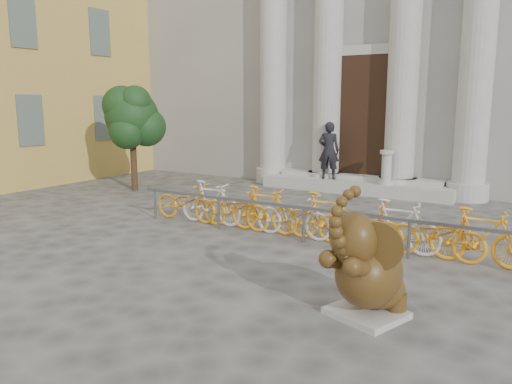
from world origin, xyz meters
The scene contains 8 objects.
ground centered at (0.00, 0.00, 0.00)m, with size 80.00×80.00×0.00m, color #474442.
classical_building centered at (0.00, 14.93, 5.98)m, with size 22.00×10.70×12.00m.
entrance_steps centered at (0.00, 9.40, 0.18)m, with size 6.00×1.20×0.36m, color #A8A59E.
elephant_statue centered at (3.35, 0.62, 0.64)m, with size 1.18×1.40×1.76m.
bike_rack centered at (1.10, 3.65, 0.50)m, with size 8.30×0.53×1.00m.
tree centered at (-6.15, 6.07, 2.28)m, with size 1.89×1.72×3.27m.
pedestrian centered at (-0.86, 9.24, 1.26)m, with size 0.66×0.43×1.81m, color black.
balustrade_post centered at (1.04, 9.10, 0.83)m, with size 0.41×0.41×1.01m.
Camera 1 is at (5.31, -5.36, 2.77)m, focal length 35.00 mm.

